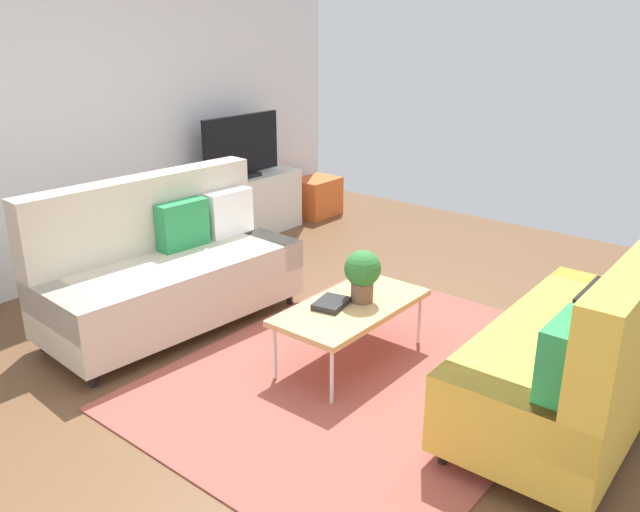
# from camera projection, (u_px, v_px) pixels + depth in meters

# --- Properties ---
(ground_plane) EXTENTS (7.68, 7.68, 0.00)m
(ground_plane) POSITION_uv_depth(u_px,v_px,m) (331.00, 368.00, 4.33)
(ground_plane) COLOR brown
(wall_far) EXTENTS (6.40, 0.12, 2.90)m
(wall_far) POSITION_uv_depth(u_px,v_px,m) (73.00, 111.00, 5.50)
(wall_far) COLOR silver
(wall_far) RESTS_ON ground_plane
(area_rug) EXTENTS (2.90, 2.20, 0.01)m
(area_rug) POSITION_uv_depth(u_px,v_px,m) (370.00, 372.00, 4.27)
(area_rug) COLOR #9E4C42
(area_rug) RESTS_ON ground_plane
(couch_beige) EXTENTS (1.95, 0.97, 1.10)m
(couch_beige) POSITION_uv_depth(u_px,v_px,m) (168.00, 267.00, 4.84)
(couch_beige) COLOR beige
(couch_beige) RESTS_ON ground_plane
(couch_green) EXTENTS (1.91, 0.87, 1.10)m
(couch_green) POSITION_uv_depth(u_px,v_px,m) (586.00, 350.00, 3.63)
(couch_green) COLOR gold
(couch_green) RESTS_ON ground_plane
(coffee_table) EXTENTS (1.10, 0.56, 0.42)m
(coffee_table) POSITION_uv_depth(u_px,v_px,m) (351.00, 308.00, 4.29)
(coffee_table) COLOR tan
(coffee_table) RESTS_ON ground_plane
(tv_console) EXTENTS (1.40, 0.44, 0.64)m
(tv_console) POSITION_uv_depth(u_px,v_px,m) (243.00, 207.00, 6.85)
(tv_console) COLOR silver
(tv_console) RESTS_ON ground_plane
(tv) EXTENTS (1.00, 0.20, 0.64)m
(tv) POSITION_uv_depth(u_px,v_px,m) (242.00, 148.00, 6.62)
(tv) COLOR black
(tv) RESTS_ON tv_console
(storage_trunk) EXTENTS (0.52, 0.40, 0.44)m
(storage_trunk) POSITION_uv_depth(u_px,v_px,m) (316.00, 197.00, 7.63)
(storage_trunk) COLOR orange
(storage_trunk) RESTS_ON ground_plane
(potted_plant) EXTENTS (0.24, 0.24, 0.35)m
(potted_plant) POSITION_uv_depth(u_px,v_px,m) (363.00, 272.00, 4.26)
(potted_plant) COLOR brown
(potted_plant) RESTS_ON coffee_table
(table_book_0) EXTENTS (0.27, 0.23, 0.04)m
(table_book_0) POSITION_uv_depth(u_px,v_px,m) (331.00, 303.00, 4.25)
(table_book_0) COLOR #262626
(table_book_0) RESTS_ON coffee_table
(vase_0) EXTENTS (0.11, 0.11, 0.16)m
(vase_0) POSITION_uv_depth(u_px,v_px,m) (195.00, 179.00, 6.32)
(vase_0) COLOR silver
(vase_0) RESTS_ON tv_console
(vase_1) EXTENTS (0.10, 0.10, 0.20)m
(vase_1) POSITION_uv_depth(u_px,v_px,m) (208.00, 174.00, 6.44)
(vase_1) COLOR #4C72B2
(vase_1) RESTS_ON tv_console
(bottle_0) EXTENTS (0.06, 0.06, 0.21)m
(bottle_0) POSITION_uv_depth(u_px,v_px,m) (226.00, 172.00, 6.50)
(bottle_0) COLOR gold
(bottle_0) RESTS_ON tv_console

